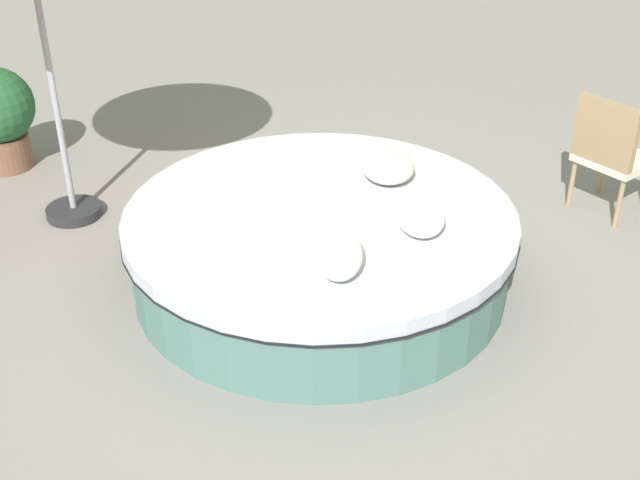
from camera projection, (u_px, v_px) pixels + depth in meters
The scene contains 6 objects.
ground_plane at pixel (320, 281), 5.79m from camera, with size 16.00×16.00×0.00m, color gray.
round_bed at pixel (320, 246), 5.64m from camera, with size 2.67×2.67×0.56m.
throw_pillow_0 at pixel (339, 255), 4.86m from camera, with size 0.53×0.29×0.17m, color silver.
throw_pillow_1 at pixel (420, 216), 5.29m from camera, with size 0.51×0.32×0.15m, color white.
throw_pillow_2 at pixel (388, 167), 5.90m from camera, with size 0.48×0.38×0.16m, color beige.
patio_chair at pixel (611, 149), 6.38m from camera, with size 0.72×0.72×0.98m.
Camera 1 is at (4.83, 0.14, 3.21)m, focal length 45.94 mm.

